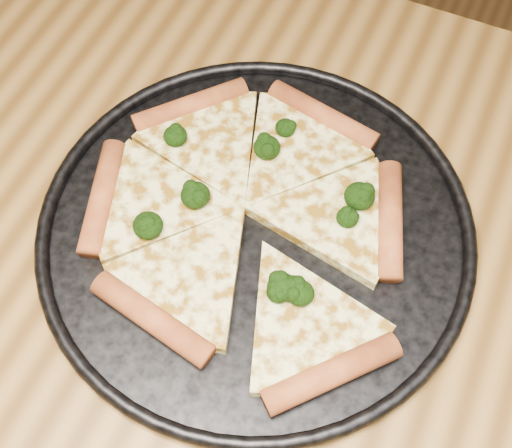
% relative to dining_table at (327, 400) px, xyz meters
% --- Properties ---
extents(dining_table, '(1.20, 0.90, 0.75)m').
position_rel_dining_table_xyz_m(dining_table, '(0.00, 0.00, 0.00)').
color(dining_table, olive).
rests_on(dining_table, ground).
extents(pizza_pan, '(0.41, 0.41, 0.02)m').
position_rel_dining_table_xyz_m(pizza_pan, '(-0.12, 0.09, 0.10)').
color(pizza_pan, black).
rests_on(pizza_pan, dining_table).
extents(pizza, '(0.34, 0.33, 0.02)m').
position_rel_dining_table_xyz_m(pizza, '(-0.13, 0.10, 0.11)').
color(pizza, '#FDF99B').
rests_on(pizza, pizza_pan).
extents(broccoli_florets, '(0.22, 0.19, 0.02)m').
position_rel_dining_table_xyz_m(broccoli_florets, '(-0.11, 0.10, 0.12)').
color(broccoli_florets, black).
rests_on(broccoli_florets, pizza).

